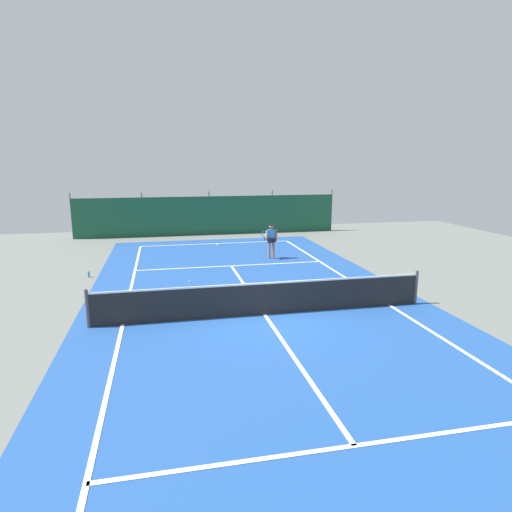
{
  "coord_description": "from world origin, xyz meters",
  "views": [
    {
      "loc": [
        -2.88,
        -12.22,
        4.51
      ],
      "look_at": [
        0.63,
        4.16,
        0.9
      ],
      "focal_mm": 30.84,
      "sensor_mm": 36.0,
      "label": 1
    }
  ],
  "objects_px": {
    "tennis_ball_near_player": "(190,282)",
    "parked_car": "(164,217)",
    "tennis_ball_midcourt": "(247,248)",
    "tennis_net": "(265,298)",
    "tennis_player": "(271,239)",
    "tennis_ball_by_sideline": "(173,288)",
    "water_bottle": "(89,274)"
  },
  "relations": [
    {
      "from": "tennis_net",
      "to": "tennis_player",
      "type": "bearing_deg",
      "value": 74.52
    },
    {
      "from": "water_bottle",
      "to": "tennis_ball_near_player",
      "type": "bearing_deg",
      "value": -22.74
    },
    {
      "from": "tennis_net",
      "to": "tennis_ball_near_player",
      "type": "distance_m",
      "value": 4.56
    },
    {
      "from": "tennis_ball_near_player",
      "to": "parked_car",
      "type": "height_order",
      "value": "parked_car"
    },
    {
      "from": "tennis_player",
      "to": "tennis_ball_near_player",
      "type": "relative_size",
      "value": 24.85
    },
    {
      "from": "tennis_ball_near_player",
      "to": "parked_car",
      "type": "xyz_separation_m",
      "value": [
        -0.81,
        13.69,
        0.81
      ]
    },
    {
      "from": "water_bottle",
      "to": "tennis_player",
      "type": "bearing_deg",
      "value": 13.12
    },
    {
      "from": "tennis_net",
      "to": "tennis_ball_by_sideline",
      "type": "relative_size",
      "value": 153.33
    },
    {
      "from": "tennis_ball_near_player",
      "to": "tennis_ball_midcourt",
      "type": "bearing_deg",
      "value": 60.72
    },
    {
      "from": "tennis_ball_midcourt",
      "to": "tennis_ball_by_sideline",
      "type": "bearing_deg",
      "value": -120.63
    },
    {
      "from": "parked_car",
      "to": "water_bottle",
      "type": "xyz_separation_m",
      "value": [
        -3.06,
        -12.06,
        -0.72
      ]
    },
    {
      "from": "water_bottle",
      "to": "parked_car",
      "type": "bearing_deg",
      "value": 75.75
    },
    {
      "from": "tennis_ball_midcourt",
      "to": "tennis_ball_near_player",
      "type": "bearing_deg",
      "value": -119.28
    },
    {
      "from": "tennis_ball_by_sideline",
      "to": "tennis_player",
      "type": "bearing_deg",
      "value": 42.1
    },
    {
      "from": "parked_car",
      "to": "tennis_ball_midcourt",
      "type": "bearing_deg",
      "value": -69.2
    },
    {
      "from": "tennis_net",
      "to": "tennis_ball_near_player",
      "type": "bearing_deg",
      "value": 115.76
    },
    {
      "from": "tennis_player",
      "to": "tennis_ball_by_sideline",
      "type": "xyz_separation_m",
      "value": [
        -4.72,
        -4.27,
        -0.93
      ]
    },
    {
      "from": "tennis_player",
      "to": "parked_car",
      "type": "xyz_separation_m",
      "value": [
        -4.88,
        10.21,
        -0.12
      ]
    },
    {
      "from": "tennis_ball_midcourt",
      "to": "water_bottle",
      "type": "xyz_separation_m",
      "value": [
        -7.25,
        -4.4,
        0.09
      ]
    },
    {
      "from": "tennis_player",
      "to": "water_bottle",
      "type": "height_order",
      "value": "tennis_player"
    },
    {
      "from": "tennis_net",
      "to": "water_bottle",
      "type": "distance_m",
      "value": 8.18
    },
    {
      "from": "tennis_ball_near_player",
      "to": "tennis_ball_midcourt",
      "type": "relative_size",
      "value": 1.0
    },
    {
      "from": "tennis_net",
      "to": "tennis_ball_by_sideline",
      "type": "distance_m",
      "value": 4.24
    },
    {
      "from": "tennis_player",
      "to": "tennis_ball_by_sideline",
      "type": "bearing_deg",
      "value": 61.73
    },
    {
      "from": "tennis_player",
      "to": "tennis_ball_by_sideline",
      "type": "distance_m",
      "value": 6.43
    },
    {
      "from": "tennis_ball_by_sideline",
      "to": "water_bottle",
      "type": "xyz_separation_m",
      "value": [
        -3.22,
        2.42,
        0.09
      ]
    },
    {
      "from": "tennis_ball_midcourt",
      "to": "tennis_ball_by_sideline",
      "type": "xyz_separation_m",
      "value": [
        -4.03,
        -6.81,
        0.0
      ]
    },
    {
      "from": "tennis_ball_near_player",
      "to": "parked_car",
      "type": "relative_size",
      "value": 0.01
    },
    {
      "from": "tennis_ball_near_player",
      "to": "parked_car",
      "type": "bearing_deg",
      "value": 93.4
    },
    {
      "from": "tennis_player",
      "to": "parked_car",
      "type": "relative_size",
      "value": 0.37
    },
    {
      "from": "tennis_net",
      "to": "tennis_player",
      "type": "height_order",
      "value": "tennis_player"
    },
    {
      "from": "tennis_net",
      "to": "tennis_ball_midcourt",
      "type": "distance_m",
      "value": 10.21
    }
  ]
}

